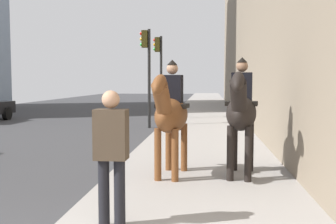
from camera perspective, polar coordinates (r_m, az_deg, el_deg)
mounted_horse_near at (r=7.68m, az=0.39°, el=-0.17°), size 2.15×0.74×2.22m
mounted_horse_far at (r=7.79m, az=10.19°, el=0.13°), size 2.15×0.77×2.27m
pedestrian_greeting at (r=5.08m, az=-7.94°, el=-5.17°), size 0.26×0.40×1.70m
traffic_light_near_curb at (r=16.82m, az=-2.95°, el=6.96°), size 0.20×0.44×4.05m
traffic_light_far_curb at (r=19.85m, az=-1.22°, el=6.64°), size 0.20×0.44×4.10m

